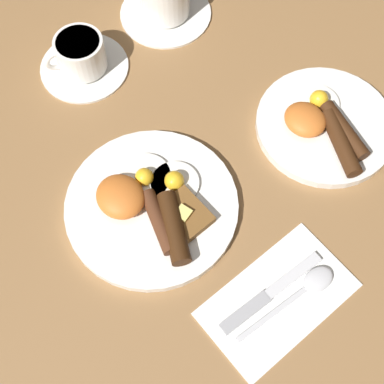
% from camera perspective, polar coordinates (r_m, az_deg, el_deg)
% --- Properties ---
extents(ground_plane, '(3.00, 3.00, 0.00)m').
position_cam_1_polar(ground_plane, '(0.80, -4.28, -1.77)').
color(ground_plane, olive).
extents(breakfast_plate_near, '(0.26, 0.26, 0.05)m').
position_cam_1_polar(breakfast_plate_near, '(0.78, -4.33, -1.42)').
color(breakfast_plate_near, white).
rests_on(breakfast_plate_near, ground_plane).
extents(breakfast_plate_far, '(0.22, 0.22, 0.05)m').
position_cam_1_polar(breakfast_plate_far, '(0.88, 13.93, 6.98)').
color(breakfast_plate_far, white).
rests_on(breakfast_plate_far, ground_plane).
extents(teacup_near, '(0.15, 0.15, 0.07)m').
position_cam_1_polar(teacup_near, '(0.93, -11.72, 13.85)').
color(teacup_near, white).
rests_on(teacup_near, ground_plane).
extents(teacup_far, '(0.16, 0.16, 0.08)m').
position_cam_1_polar(teacup_far, '(0.99, -2.95, 19.77)').
color(teacup_far, white).
rests_on(teacup_far, ground_plane).
extents(napkin, '(0.14, 0.22, 0.01)m').
position_cam_1_polar(napkin, '(0.76, 9.16, -11.20)').
color(napkin, white).
rests_on(napkin, ground_plane).
extents(knife, '(0.04, 0.17, 0.01)m').
position_cam_1_polar(knife, '(0.75, 7.92, -10.96)').
color(knife, silver).
rests_on(knife, napkin).
extents(spoon, '(0.04, 0.16, 0.01)m').
position_cam_1_polar(spoon, '(0.76, 12.28, -9.85)').
color(spoon, silver).
rests_on(spoon, napkin).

